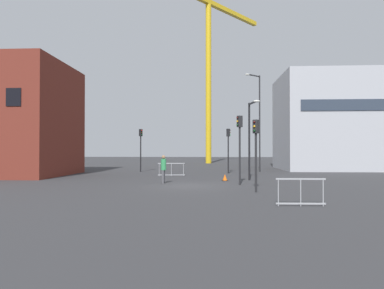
{
  "coord_description": "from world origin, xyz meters",
  "views": [
    {
      "loc": [
        1.37,
        -20.63,
        2.19
      ],
      "look_at": [
        0.0,
        5.35,
        2.57
      ],
      "focal_mm": 32.19,
      "sensor_mm": 36.0,
      "label": 1
    }
  ],
  "objects_px": {
    "traffic_light_corner": "(228,143)",
    "traffic_light_far": "(240,139)",
    "traffic_light_verge": "(141,143)",
    "traffic_cone_on_verge": "(225,178)",
    "streetlamp_short": "(251,132)",
    "traffic_light_near": "(256,143)",
    "streetlamp_tall": "(258,116)",
    "construction_crane": "(211,54)",
    "pedestrian_walking": "(164,167)"
  },
  "relations": [
    {
      "from": "traffic_light_corner",
      "to": "pedestrian_walking",
      "type": "height_order",
      "value": "traffic_light_corner"
    },
    {
      "from": "traffic_light_verge",
      "to": "pedestrian_walking",
      "type": "distance_m",
      "value": 12.09
    },
    {
      "from": "streetlamp_tall",
      "to": "pedestrian_walking",
      "type": "relative_size",
      "value": 5.2
    },
    {
      "from": "construction_crane",
      "to": "pedestrian_walking",
      "type": "bearing_deg",
      "value": -95.41
    },
    {
      "from": "traffic_light_near",
      "to": "traffic_light_verge",
      "type": "bearing_deg",
      "value": 120.37
    },
    {
      "from": "streetlamp_tall",
      "to": "traffic_light_far",
      "type": "bearing_deg",
      "value": -102.95
    },
    {
      "from": "traffic_light_verge",
      "to": "traffic_cone_on_verge",
      "type": "xyz_separation_m",
      "value": [
        7.83,
        -9.21,
        -2.59
      ]
    },
    {
      "from": "construction_crane",
      "to": "traffic_light_corner",
      "type": "height_order",
      "value": "construction_crane"
    },
    {
      "from": "streetlamp_short",
      "to": "pedestrian_walking",
      "type": "bearing_deg",
      "value": -157.58
    },
    {
      "from": "traffic_cone_on_verge",
      "to": "pedestrian_walking",
      "type": "bearing_deg",
      "value": -152.16
    },
    {
      "from": "traffic_light_corner",
      "to": "traffic_light_far",
      "type": "bearing_deg",
      "value": -89.16
    },
    {
      "from": "construction_crane",
      "to": "streetlamp_tall",
      "type": "bearing_deg",
      "value": -77.64
    },
    {
      "from": "traffic_light_corner",
      "to": "traffic_light_far",
      "type": "xyz_separation_m",
      "value": [
        0.15,
        -10.33,
        0.11
      ]
    },
    {
      "from": "streetlamp_tall",
      "to": "traffic_cone_on_verge",
      "type": "relative_size",
      "value": 20.62
    },
    {
      "from": "streetlamp_tall",
      "to": "traffic_light_corner",
      "type": "xyz_separation_m",
      "value": [
        -3.05,
        -2.26,
        -2.72
      ]
    },
    {
      "from": "traffic_cone_on_verge",
      "to": "streetlamp_short",
      "type": "bearing_deg",
      "value": 8.87
    },
    {
      "from": "traffic_light_far",
      "to": "pedestrian_walking",
      "type": "distance_m",
      "value": 5.19
    },
    {
      "from": "traffic_light_near",
      "to": "traffic_light_far",
      "type": "distance_m",
      "value": 3.61
    },
    {
      "from": "streetlamp_short",
      "to": "traffic_light_corner",
      "type": "bearing_deg",
      "value": 99.35
    },
    {
      "from": "traffic_light_far",
      "to": "traffic_cone_on_verge",
      "type": "distance_m",
      "value": 3.96
    },
    {
      "from": "traffic_cone_on_verge",
      "to": "traffic_light_corner",
      "type": "bearing_deg",
      "value": 85.16
    },
    {
      "from": "construction_crane",
      "to": "traffic_light_far",
      "type": "distance_m",
      "value": 36.68
    },
    {
      "from": "traffic_light_corner",
      "to": "traffic_light_near",
      "type": "bearing_deg",
      "value": -87.21
    },
    {
      "from": "streetlamp_short",
      "to": "traffic_cone_on_verge",
      "type": "height_order",
      "value": "streetlamp_short"
    },
    {
      "from": "traffic_light_verge",
      "to": "traffic_light_far",
      "type": "relative_size",
      "value": 0.98
    },
    {
      "from": "traffic_light_verge",
      "to": "streetlamp_tall",
      "type": "bearing_deg",
      "value": 2.65
    },
    {
      "from": "traffic_light_far",
      "to": "traffic_light_corner",
      "type": "bearing_deg",
      "value": 90.84
    },
    {
      "from": "traffic_light_near",
      "to": "traffic_light_corner",
      "type": "height_order",
      "value": "traffic_light_corner"
    },
    {
      "from": "streetlamp_short",
      "to": "traffic_light_corner",
      "type": "relative_size",
      "value": 1.35
    },
    {
      "from": "traffic_light_far",
      "to": "pedestrian_walking",
      "type": "height_order",
      "value": "traffic_light_far"
    },
    {
      "from": "traffic_light_verge",
      "to": "traffic_cone_on_verge",
      "type": "distance_m",
      "value": 12.37
    },
    {
      "from": "streetlamp_tall",
      "to": "traffic_light_verge",
      "type": "distance_m",
      "value": 11.83
    },
    {
      "from": "traffic_light_verge",
      "to": "traffic_light_corner",
      "type": "bearing_deg",
      "value": -11.5
    },
    {
      "from": "traffic_light_near",
      "to": "traffic_cone_on_verge",
      "type": "distance_m",
      "value": 6.92
    },
    {
      "from": "construction_crane",
      "to": "streetlamp_short",
      "type": "xyz_separation_m",
      "value": [
        2.74,
        -30.47,
        -14.07
      ]
    },
    {
      "from": "construction_crane",
      "to": "traffic_light_far",
      "type": "relative_size",
      "value": 6.14
    },
    {
      "from": "traffic_light_verge",
      "to": "traffic_light_far",
      "type": "height_order",
      "value": "traffic_light_far"
    },
    {
      "from": "construction_crane",
      "to": "traffic_cone_on_verge",
      "type": "bearing_deg",
      "value": -88.28
    },
    {
      "from": "traffic_light_near",
      "to": "traffic_cone_on_verge",
      "type": "bearing_deg",
      "value": 101.58
    },
    {
      "from": "streetlamp_tall",
      "to": "pedestrian_walking",
      "type": "xyz_separation_m",
      "value": [
        -7.72,
        -11.87,
        -4.39
      ]
    },
    {
      "from": "construction_crane",
      "to": "streetlamp_tall",
      "type": "xyz_separation_m",
      "value": [
        4.6,
        -21.01,
        -12.02
      ]
    },
    {
      "from": "pedestrian_walking",
      "to": "traffic_light_near",
      "type": "bearing_deg",
      "value": -38.56
    },
    {
      "from": "construction_crane",
      "to": "traffic_light_far",
      "type": "bearing_deg",
      "value": -87.09
    },
    {
      "from": "streetlamp_tall",
      "to": "traffic_light_far",
      "type": "xyz_separation_m",
      "value": [
        -2.89,
        -12.58,
        -2.61
      ]
    },
    {
      "from": "traffic_light_far",
      "to": "traffic_light_near",
      "type": "bearing_deg",
      "value": -81.62
    },
    {
      "from": "pedestrian_walking",
      "to": "traffic_cone_on_verge",
      "type": "distance_m",
      "value": 4.64
    },
    {
      "from": "traffic_light_verge",
      "to": "streetlamp_short",
      "type": "bearing_deg",
      "value": -42.76
    },
    {
      "from": "streetlamp_short",
      "to": "traffic_light_verge",
      "type": "bearing_deg",
      "value": 137.24
    },
    {
      "from": "streetlamp_short",
      "to": "traffic_light_near",
      "type": "xyz_separation_m",
      "value": [
        -0.51,
        -6.68,
        -0.89
      ]
    },
    {
      "from": "traffic_light_far",
      "to": "streetlamp_short",
      "type": "bearing_deg",
      "value": 71.68
    }
  ]
}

